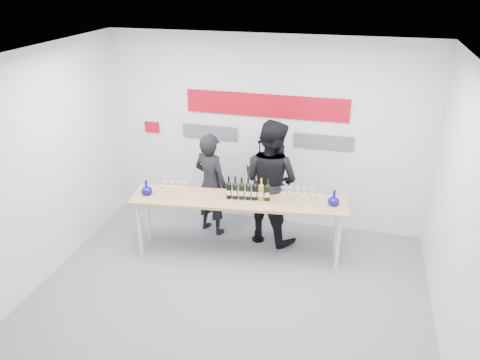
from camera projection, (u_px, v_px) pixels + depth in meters
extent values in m
plane|color=slate|center=(231.00, 290.00, 6.12)|extent=(5.00, 5.00, 0.00)
cube|color=silver|center=(265.00, 133.00, 7.25)|extent=(5.00, 0.04, 3.00)
cube|color=#AA0718|center=(266.00, 106.00, 7.04)|extent=(2.50, 0.02, 0.35)
cube|color=#59595E|center=(210.00, 132.00, 7.45)|extent=(0.90, 0.02, 0.22)
cube|color=#59595E|center=(323.00, 142.00, 7.04)|extent=(0.90, 0.02, 0.22)
cube|color=#AA0718|center=(152.00, 127.00, 7.69)|extent=(0.25, 0.02, 0.18)
cube|color=tan|center=(238.00, 200.00, 6.53)|extent=(3.06, 0.99, 0.04)
cylinder|color=silver|center=(139.00, 229.00, 6.70)|extent=(0.05, 0.05, 0.86)
cylinder|color=silver|center=(338.00, 242.00, 6.38)|extent=(0.05, 0.05, 0.86)
cylinder|color=silver|center=(148.00, 216.00, 7.06)|extent=(0.05, 0.05, 0.86)
cylinder|color=silver|center=(336.00, 227.00, 6.74)|extent=(0.05, 0.05, 0.86)
imported|color=black|center=(211.00, 184.00, 7.18)|extent=(0.70, 0.58, 1.63)
imported|color=black|center=(271.00, 181.00, 6.95)|extent=(1.13, 1.03, 1.90)
cylinder|color=black|center=(258.00, 239.00, 7.25)|extent=(0.19, 0.19, 0.02)
cylinder|color=black|center=(259.00, 193.00, 6.92)|extent=(0.02, 0.02, 1.60)
sphere|color=black|center=(259.00, 142.00, 6.55)|extent=(0.05, 0.05, 0.05)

